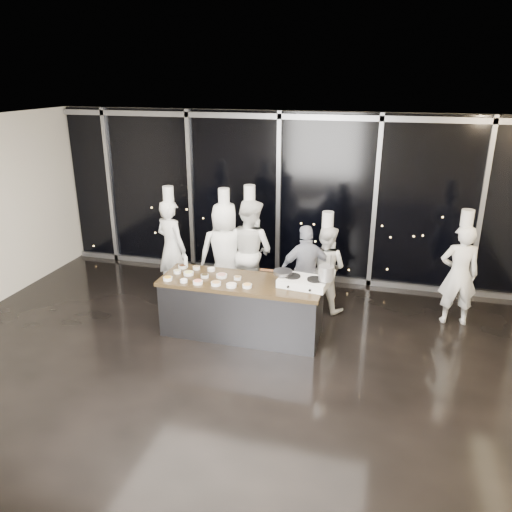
# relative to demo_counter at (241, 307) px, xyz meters

# --- Properties ---
(ground) EXTENTS (9.00, 9.00, 0.00)m
(ground) POSITION_rel_demo_counter_xyz_m (0.00, -0.90, -0.45)
(ground) COLOR black
(ground) RESTS_ON ground
(room_shell) EXTENTS (9.02, 7.02, 3.21)m
(room_shell) POSITION_rel_demo_counter_xyz_m (0.18, -0.90, 1.79)
(room_shell) COLOR beige
(room_shell) RESTS_ON ground
(window_wall) EXTENTS (8.90, 0.11, 3.20)m
(window_wall) POSITION_rel_demo_counter_xyz_m (0.00, 2.53, 1.14)
(window_wall) COLOR black
(window_wall) RESTS_ON ground
(demo_counter) EXTENTS (2.46, 0.86, 0.90)m
(demo_counter) POSITION_rel_demo_counter_xyz_m (0.00, 0.00, 0.00)
(demo_counter) COLOR #35363A
(demo_counter) RESTS_ON ground
(stove) EXTENTS (0.75, 0.51, 0.14)m
(stove) POSITION_rel_demo_counter_xyz_m (0.94, 0.04, 0.51)
(stove) COLOR silver
(stove) RESTS_ON demo_counter
(frying_pan) EXTENTS (0.51, 0.31, 0.05)m
(frying_pan) POSITION_rel_demo_counter_xyz_m (0.61, 0.09, 0.61)
(frying_pan) COLOR slate
(frying_pan) RESTS_ON stove
(stock_pot) EXTENTS (0.24, 0.24, 0.21)m
(stock_pot) POSITION_rel_demo_counter_xyz_m (1.27, 0.02, 0.69)
(stock_pot) COLOR #B4B4B6
(stock_pot) RESTS_ON stove
(prep_bowls) EXTENTS (1.37, 0.67, 0.05)m
(prep_bowls) POSITION_rel_demo_counter_xyz_m (-0.54, -0.07, 0.47)
(prep_bowls) COLOR silver
(prep_bowls) RESTS_ON demo_counter
(squeeze_bottle) EXTENTS (0.06, 0.06, 0.23)m
(squeeze_bottle) POSITION_rel_demo_counter_xyz_m (-1.02, 0.30, 0.56)
(squeeze_bottle) COLOR silver
(squeeze_bottle) RESTS_ON demo_counter
(chef_far_left) EXTENTS (0.77, 0.66, 2.01)m
(chef_far_left) POSITION_rel_demo_counter_xyz_m (-1.65, 1.13, 0.45)
(chef_far_left) COLOR silver
(chef_far_left) RESTS_ON ground
(chef_left) EXTENTS (1.04, 0.87, 2.04)m
(chef_left) POSITION_rel_demo_counter_xyz_m (-0.62, 1.08, 0.46)
(chef_left) COLOR silver
(chef_left) RESTS_ON ground
(chef_center) EXTENTS (1.11, 1.00, 2.09)m
(chef_center) POSITION_rel_demo_counter_xyz_m (-0.21, 1.22, 0.49)
(chef_center) COLOR silver
(chef_center) RESTS_ON ground
(guest) EXTENTS (0.99, 0.71, 1.56)m
(guest) POSITION_rel_demo_counter_xyz_m (0.83, 0.93, 0.33)
(guest) COLOR #131B34
(guest) RESTS_ON ground
(chef_right) EXTENTS (0.88, 0.78, 1.72)m
(chef_right) POSITION_rel_demo_counter_xyz_m (1.11, 1.23, 0.31)
(chef_right) COLOR silver
(chef_right) RESTS_ON ground
(chef_side) EXTENTS (0.65, 0.47, 1.89)m
(chef_side) POSITION_rel_demo_counter_xyz_m (3.21, 1.28, 0.40)
(chef_side) COLOR silver
(chef_side) RESTS_ON ground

